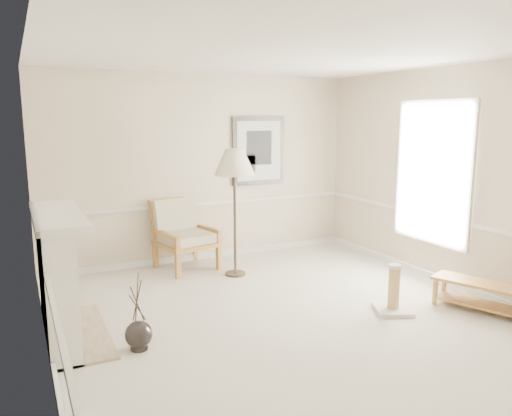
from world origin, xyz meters
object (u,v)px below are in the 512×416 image
at_px(floor_vase, 139,335).
at_px(armchair, 182,231).
at_px(scratching_post, 393,297).
at_px(bench, 489,294).
at_px(floor_lamp, 234,166).

distance_m(floor_vase, armchair, 2.78).
xyz_separation_m(armchair, scratching_post, (1.64, -2.80, -0.38)).
relative_size(floor_vase, armchair, 0.76).
bearing_deg(scratching_post, bench, -27.65).
bearing_deg(floor_lamp, bench, -51.68).
bearing_deg(bench, floor_lamp, 128.32).
bearing_deg(armchair, floor_lamp, -63.86).
distance_m(armchair, bench, 4.22).
bearing_deg(armchair, scratching_post, -71.50).
xyz_separation_m(floor_vase, scratching_post, (2.88, -0.34, 0.04)).
bearing_deg(scratching_post, floor_lamp, 117.48).
bearing_deg(floor_vase, bench, -12.44).
bearing_deg(floor_vase, armchair, 63.31).
distance_m(floor_vase, bench, 3.94).
bearing_deg(floor_vase, floor_lamp, 44.36).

